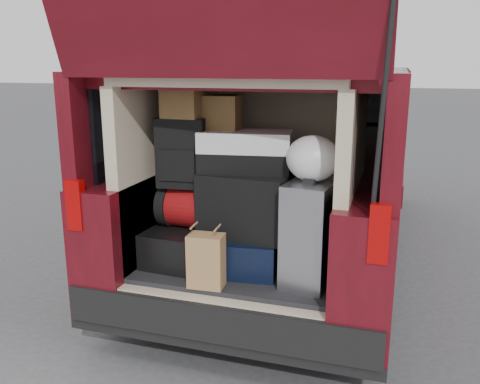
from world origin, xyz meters
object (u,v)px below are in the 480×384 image
Objects in this scene: black_soft_case at (246,205)px; backpack at (183,152)px; kraft_bag at (206,261)px; red_duffel at (194,206)px; black_hardshell at (187,243)px; twotone_duffel at (245,151)px; navy_hardshell at (247,251)px; silver_roller at (311,233)px.

black_soft_case is 1.26× the size of backpack.
kraft_bag is 0.75× the size of red_duffel.
black_hardshell is 1.05× the size of black_soft_case.
twotone_duffel is at bearing 115.82° from black_soft_case.
twotone_duffel is (-0.03, 0.05, 0.63)m from navy_hardshell.
silver_roller is at bearing -4.57° from red_duffel.
black_soft_case reaches higher than silver_roller.
navy_hardshell is 0.90× the size of twotone_duffel.
red_duffel is at bearing -178.94° from black_soft_case.
red_duffel reaches higher than kraft_bag.
kraft_bag is 0.72m from twotone_duffel.
silver_roller is 1.94× the size of kraft_bag.
red_duffel is 0.98× the size of backpack.
kraft_bag is (0.28, -0.36, 0.04)m from black_hardshell.
backpack is at bearing -178.52° from twotone_duffel.
kraft_bag is at bearing -114.12° from twotone_duffel.
twotone_duffel is (0.11, 0.41, 0.59)m from kraft_bag.
black_hardshell is at bearing -178.69° from silver_roller.
black_soft_case is at bearing 176.72° from silver_roller.
red_duffel is 0.77× the size of black_soft_case.
silver_roller is 0.45m from black_soft_case.
black_soft_case is 0.98× the size of twotone_duffel.
kraft_bag is at bearing -147.61° from silver_roller.
black_soft_case is at bearing 64.24° from kraft_bag.
navy_hardshell is 1.19× the size of red_duffel.
backpack is at bearing 125.97° from kraft_bag.
black_hardshell is at bearing -162.00° from red_duffel.
silver_roller is 1.41× the size of backpack.
black_soft_case reaches higher than black_hardshell.
black_soft_case is (0.36, -0.03, 0.05)m from red_duffel.
backpack is at bearing 176.55° from navy_hardshell.
black_hardshell is 0.87m from silver_roller.
kraft_bag is at bearing -106.38° from black_soft_case.
silver_roller is 0.65m from twotone_duffel.
silver_roller is 0.95m from backpack.
backpack is (-0.85, 0.08, 0.42)m from silver_roller.
twotone_duffel is (0.39, 0.05, 0.63)m from black_hardshell.
black_hardshell is 1.35× the size of red_duffel.
twotone_duffel reaches higher than silver_roller.
twotone_duffel reaches higher than navy_hardshell.
silver_roller reaches higher than navy_hardshell.
black_hardshell is at bearing 123.83° from kraft_bag.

